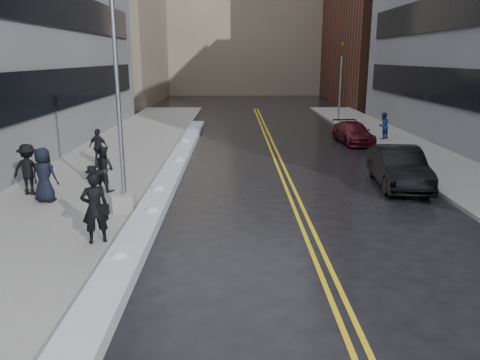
{
  "coord_description": "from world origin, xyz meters",
  "views": [
    {
      "loc": [
        0.28,
        -12.64,
        5.04
      ],
      "look_at": [
        0.46,
        1.61,
        1.3
      ],
      "focal_mm": 35.0,
      "sensor_mm": 36.0,
      "label": 1
    }
  ],
  "objects_px": {
    "pedestrian_b": "(104,169)",
    "pedestrian_d": "(99,147)",
    "pedestrian_c": "(44,175)",
    "pedestrian_e": "(28,169)",
    "lamppost": "(121,140)",
    "car_maroon": "(353,133)",
    "pedestrian_east": "(383,126)",
    "pedestrian_fedora": "(95,208)",
    "car_black": "(399,167)",
    "fire_hydrant": "(410,151)",
    "traffic_signal": "(341,79)"
  },
  "relations": [
    {
      "from": "pedestrian_b",
      "to": "pedestrian_c",
      "type": "height_order",
      "value": "pedestrian_c"
    },
    {
      "from": "pedestrian_fedora",
      "to": "pedestrian_d",
      "type": "xyz_separation_m",
      "value": [
        -2.56,
        9.53,
        -0.13
      ]
    },
    {
      "from": "fire_hydrant",
      "to": "pedestrian_d",
      "type": "relative_size",
      "value": 0.43
    },
    {
      "from": "fire_hydrant",
      "to": "pedestrian_east",
      "type": "distance_m",
      "value": 6.02
    },
    {
      "from": "fire_hydrant",
      "to": "car_maroon",
      "type": "bearing_deg",
      "value": 105.69
    },
    {
      "from": "lamppost",
      "to": "pedestrian_east",
      "type": "relative_size",
      "value": 4.68
    },
    {
      "from": "fire_hydrant",
      "to": "pedestrian_fedora",
      "type": "bearing_deg",
      "value": -139.48
    },
    {
      "from": "lamppost",
      "to": "pedestrian_b",
      "type": "xyz_separation_m",
      "value": [
        -1.31,
        2.45,
        -1.52
      ]
    },
    {
      "from": "pedestrian_fedora",
      "to": "pedestrian_e",
      "type": "distance_m",
      "value": 6.01
    },
    {
      "from": "pedestrian_d",
      "to": "pedestrian_e",
      "type": "distance_m",
      "value": 4.99
    },
    {
      "from": "pedestrian_d",
      "to": "pedestrian_e",
      "type": "relative_size",
      "value": 0.91
    },
    {
      "from": "lamppost",
      "to": "pedestrian_east",
      "type": "bearing_deg",
      "value": 47.55
    },
    {
      "from": "pedestrian_b",
      "to": "car_black",
      "type": "xyz_separation_m",
      "value": [
        11.49,
        1.07,
        -0.22
      ]
    },
    {
      "from": "car_black",
      "to": "traffic_signal",
      "type": "bearing_deg",
      "value": 90.09
    },
    {
      "from": "pedestrian_fedora",
      "to": "pedestrian_d",
      "type": "bearing_deg",
      "value": -99.59
    },
    {
      "from": "pedestrian_c",
      "to": "pedestrian_e",
      "type": "xyz_separation_m",
      "value": [
        -0.93,
        0.92,
        -0.02
      ]
    },
    {
      "from": "pedestrian_c",
      "to": "pedestrian_b",
      "type": "bearing_deg",
      "value": -129.58
    },
    {
      "from": "lamppost",
      "to": "car_maroon",
      "type": "relative_size",
      "value": 1.77
    },
    {
      "from": "traffic_signal",
      "to": "pedestrian_east",
      "type": "height_order",
      "value": "traffic_signal"
    },
    {
      "from": "pedestrian_d",
      "to": "pedestrian_fedora",
      "type": "bearing_deg",
      "value": 125.65
    },
    {
      "from": "pedestrian_east",
      "to": "car_maroon",
      "type": "height_order",
      "value": "pedestrian_east"
    },
    {
      "from": "fire_hydrant",
      "to": "pedestrian_east",
      "type": "height_order",
      "value": "pedestrian_east"
    },
    {
      "from": "traffic_signal",
      "to": "car_black",
      "type": "xyz_separation_m",
      "value": [
        -1.62,
        -18.48,
        -2.61
      ]
    },
    {
      "from": "car_maroon",
      "to": "pedestrian_east",
      "type": "bearing_deg",
      "value": 14.42
    },
    {
      "from": "fire_hydrant",
      "to": "traffic_signal",
      "type": "bearing_deg",
      "value": 92.05
    },
    {
      "from": "car_black",
      "to": "car_maroon",
      "type": "bearing_deg",
      "value": 91.49
    },
    {
      "from": "lamppost",
      "to": "pedestrian_c",
      "type": "distance_m",
      "value": 3.5
    },
    {
      "from": "lamppost",
      "to": "car_black",
      "type": "xyz_separation_m",
      "value": [
        10.18,
        3.52,
        -1.75
      ]
    },
    {
      "from": "pedestrian_east",
      "to": "pedestrian_c",
      "type": "bearing_deg",
      "value": -2.17
    },
    {
      "from": "pedestrian_d",
      "to": "car_black",
      "type": "xyz_separation_m",
      "value": [
        12.91,
        -3.35,
        -0.22
      ]
    },
    {
      "from": "fire_hydrant",
      "to": "pedestrian_d",
      "type": "height_order",
      "value": "pedestrian_d"
    },
    {
      "from": "traffic_signal",
      "to": "pedestrian_east",
      "type": "xyz_separation_m",
      "value": [
        0.99,
        -8.01,
        -2.44
      ]
    },
    {
      "from": "pedestrian_c",
      "to": "car_black",
      "type": "relative_size",
      "value": 0.4
    },
    {
      "from": "fire_hydrant",
      "to": "pedestrian_b",
      "type": "relative_size",
      "value": 0.42
    },
    {
      "from": "traffic_signal",
      "to": "pedestrian_east",
      "type": "distance_m",
      "value": 8.44
    },
    {
      "from": "pedestrian_east",
      "to": "fire_hydrant",
      "type": "bearing_deg",
      "value": 43.95
    },
    {
      "from": "pedestrian_e",
      "to": "car_black",
      "type": "relative_size",
      "value": 0.39
    },
    {
      "from": "lamppost",
      "to": "pedestrian_fedora",
      "type": "xyz_separation_m",
      "value": [
        -0.17,
        -2.65,
        -1.4
      ]
    },
    {
      "from": "lamppost",
      "to": "pedestrian_c",
      "type": "height_order",
      "value": "lamppost"
    },
    {
      "from": "lamppost",
      "to": "car_black",
      "type": "bearing_deg",
      "value": 19.07
    },
    {
      "from": "car_black",
      "to": "pedestrian_east",
      "type": "bearing_deg",
      "value": 81.09
    },
    {
      "from": "pedestrian_b",
      "to": "car_black",
      "type": "relative_size",
      "value": 0.36
    },
    {
      "from": "pedestrian_fedora",
      "to": "pedestrian_east",
      "type": "xyz_separation_m",
      "value": [
        12.96,
        16.64,
        -0.17
      ]
    },
    {
      "from": "pedestrian_d",
      "to": "car_maroon",
      "type": "bearing_deg",
      "value": -133.87
    },
    {
      "from": "pedestrian_fedora",
      "to": "pedestrian_east",
      "type": "distance_m",
      "value": 21.09
    },
    {
      "from": "pedestrian_b",
      "to": "car_maroon",
      "type": "height_order",
      "value": "pedestrian_b"
    },
    {
      "from": "lamppost",
      "to": "fire_hydrant",
      "type": "relative_size",
      "value": 10.45
    },
    {
      "from": "pedestrian_c",
      "to": "pedestrian_e",
      "type": "relative_size",
      "value": 1.02
    },
    {
      "from": "lamppost",
      "to": "car_maroon",
      "type": "height_order",
      "value": "lamppost"
    },
    {
      "from": "pedestrian_b",
      "to": "pedestrian_d",
      "type": "relative_size",
      "value": 1.01
    }
  ]
}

